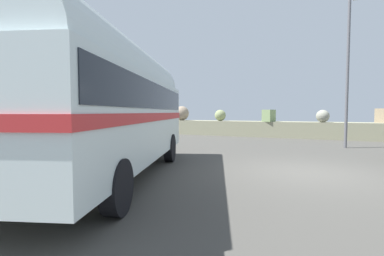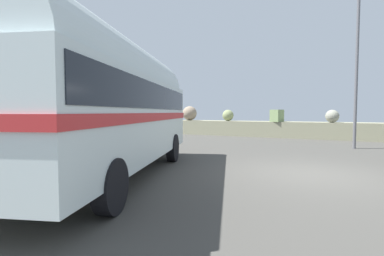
% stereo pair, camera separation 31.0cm
% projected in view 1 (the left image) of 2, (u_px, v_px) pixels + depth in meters
% --- Properties ---
extents(ground, '(32.00, 26.00, 0.02)m').
position_uv_depth(ground, '(307.00, 173.00, 8.09)').
color(ground, '#42403C').
extents(breakwater, '(31.36, 2.00, 2.23)m').
position_uv_depth(breakwater, '(313.00, 129.00, 18.83)').
color(breakwater, gray).
rests_on(breakwater, ground).
extents(vintage_coach, '(5.21, 8.88, 3.70)m').
position_uv_depth(vintage_coach, '(110.00, 100.00, 7.30)').
color(vintage_coach, black).
rests_on(vintage_coach, ground).
extents(second_coach, '(4.58, 8.91, 3.70)m').
position_uv_depth(second_coach, '(56.00, 104.00, 10.26)').
color(second_coach, black).
rests_on(second_coach, ground).
extents(lamp_post, '(0.67, 0.69, 7.39)m').
position_uv_depth(lamp_post, '(349.00, 63.00, 13.54)').
color(lamp_post, '#5B5B60').
rests_on(lamp_post, ground).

